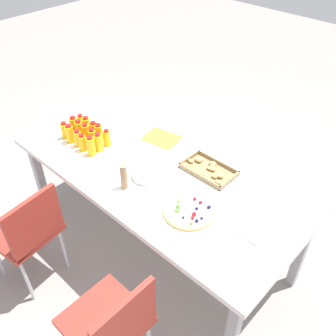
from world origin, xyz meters
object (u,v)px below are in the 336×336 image
juice_bottle_10 (81,123)px  juice_bottle_14 (107,138)px  cardboard_tube (124,177)px  paper_folder (162,138)px  juice_bottle_11 (87,126)px  fruit_pizza (189,211)px  juice_bottle_12 (94,130)px  chair_near_left (28,230)px  juice_bottle_3 (83,143)px  juice_bottle_9 (99,142)px  juice_bottle_13 (99,133)px  juice_bottle_6 (79,130)px  juice_bottle_2 (78,139)px  juice_bottle_8 (93,138)px  juice_bottle_5 (74,126)px  snack_tray (208,170)px  napkin_stack (255,233)px  juice_bottle_1 (70,134)px  juice_bottle_0 (65,131)px  juice_bottle_4 (91,146)px  plate_stack (147,175)px  party_table (156,177)px  juice_bottle_7 (86,133)px

juice_bottle_10 → juice_bottle_14: 0.30m
cardboard_tube → paper_folder: size_ratio=0.68×
juice_bottle_11 → fruit_pizza: juice_bottle_11 is taller
juice_bottle_12 → chair_near_left: bearing=-74.7°
cardboard_tube → juice_bottle_3: bearing=172.8°
fruit_pizza → juice_bottle_3: bearing=-177.0°
juice_bottle_14 → fruit_pizza: size_ratio=0.43×
juice_bottle_9 → juice_bottle_13: size_ratio=0.94×
juice_bottle_9 → juice_bottle_6: bearing=179.5°
juice_bottle_12 → juice_bottle_9: bearing=-27.0°
juice_bottle_2 → juice_bottle_8: 0.10m
chair_near_left → juice_bottle_5: size_ratio=5.52×
snack_tray → napkin_stack: bearing=-25.2°
juice_bottle_2 → juice_bottle_10: bearing=137.2°
paper_folder → snack_tray: bearing=-7.6°
chair_near_left → fruit_pizza: chair_near_left is taller
juice_bottle_1 → juice_bottle_8: 0.18m
juice_bottle_10 → paper_folder: bearing=32.2°
juice_bottle_10 → cardboard_tube: bearing=-16.6°
juice_bottle_12 → paper_folder: bearing=42.2°
chair_near_left → juice_bottle_0: bearing=23.8°
juice_bottle_1 → juice_bottle_11: bearing=89.8°
chair_near_left → juice_bottle_4: size_ratio=5.50×
juice_bottle_12 → snack_tray: size_ratio=0.39×
plate_stack → juice_bottle_10: bearing=176.0°
juice_bottle_2 → napkin_stack: juice_bottle_2 is taller
juice_bottle_9 → juice_bottle_14: 0.08m
chair_near_left → juice_bottle_10: juice_bottle_10 is taller
party_table → juice_bottle_8: 0.55m
juice_bottle_0 → juice_bottle_11: bearing=63.7°
juice_bottle_12 → cardboard_tube: (0.58, -0.22, 0.02)m
juice_bottle_2 → cardboard_tube: size_ratio=0.76×
fruit_pizza → napkin_stack: 0.39m
juice_bottle_5 → juice_bottle_11: juice_bottle_5 is taller
chair_near_left → juice_bottle_1: 0.74m
juice_bottle_12 → plate_stack: 0.61m
juice_bottle_8 → paper_folder: (0.30, 0.40, -0.06)m
juice_bottle_4 → juice_bottle_7: size_ratio=1.01×
chair_near_left → juice_bottle_1: bearing=18.8°
juice_bottle_3 → juice_bottle_10: (-0.23, 0.16, -0.00)m
party_table → juice_bottle_6: 0.70m
juice_bottle_4 → juice_bottle_8: bearing=137.1°
juice_bottle_13 → juice_bottle_1: bearing=-134.8°
juice_bottle_7 → plate_stack: size_ratio=0.79×
juice_bottle_6 → juice_bottle_10: juice_bottle_6 is taller
juice_bottle_8 → plate_stack: size_ratio=0.74×
juice_bottle_7 → paper_folder: size_ratio=0.58×
juice_bottle_4 → chair_near_left: bearing=-84.8°
juice_bottle_10 → cardboard_tube: cardboard_tube is taller
juice_bottle_8 → paper_folder: 0.51m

